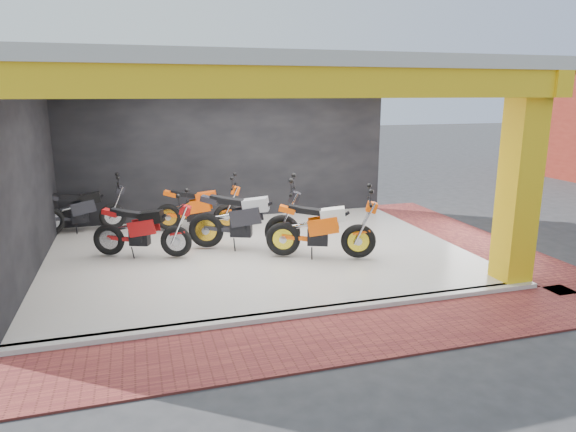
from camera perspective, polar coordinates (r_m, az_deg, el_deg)
The scene contains 16 objects.
ground at distance 8.50m, azimuth -0.23°, elevation -8.36°, with size 80.00×80.00×0.00m, color #2D2D30.
showroom_floor at distance 10.30m, azimuth -3.39°, elevation -4.12°, with size 8.00×6.00×0.10m, color silver.
showroom_ceiling at distance 9.83m, azimuth -3.68°, elevation 16.02°, with size 8.40×6.40×0.20m, color beige.
back_wall at distance 12.94m, azimuth -6.69°, elevation 7.14°, with size 8.20×0.20×3.50m, color black.
left_wall at distance 9.85m, azimuth -27.48°, elevation 3.72°, with size 0.20×6.20×3.50m, color black.
corner_column at distance 9.17m, azimuth 24.33°, elevation 3.43°, with size 0.50×0.50×3.50m, color yellow.
header_beam_front at distance 6.93m, azimuth 2.15°, elevation 14.61°, with size 8.40×0.30×0.40m, color yellow.
header_beam_right at distance 11.41m, azimuth 16.90°, elevation 13.62°, with size 0.30×6.40×0.40m, color yellow.
floor_kerb at distance 7.58m, azimuth 1.98°, elevation -10.76°, with size 8.00×0.20×0.10m, color silver.
paver_front at distance 6.94m, azimuth 4.09°, elevation -13.54°, with size 9.00×1.40×0.03m, color #933830.
paver_right at distance 12.28m, azimuth 18.99°, elevation -2.11°, with size 1.40×7.00×0.03m, color #933830.
moto_hero at distance 9.66m, azimuth 7.88°, elevation -0.97°, with size 2.20×0.81×1.34m, color #FF5B0A, non-canonical shape.
moto_row_a at distance 10.08m, azimuth -0.63°, elevation 0.08°, with size 2.38×0.88×1.45m, color black, non-canonical shape.
moto_row_b at distance 9.88m, azimuth -12.41°, elevation -1.13°, with size 2.03×0.75×1.24m, color #B71314, non-canonical shape.
moto_row_c at distance 11.61m, azimuth -6.84°, elevation 1.28°, with size 2.05×0.76×1.25m, color #F6550A, non-canonical shape.
moto_row_d at distance 12.33m, azimuth -18.97°, elevation 1.29°, with size 2.01×0.74×1.23m, color black, non-canonical shape.
Camera 1 is at (-2.23, -7.57, 3.17)m, focal length 32.00 mm.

